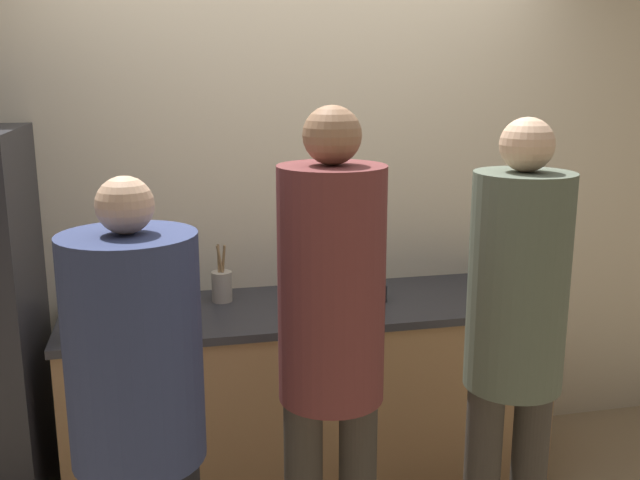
{
  "coord_description": "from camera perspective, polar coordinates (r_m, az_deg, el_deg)",
  "views": [
    {
      "loc": [
        -0.64,
        -2.66,
        1.91
      ],
      "look_at": [
        0.0,
        0.15,
        1.23
      ],
      "focal_mm": 40.0,
      "sensor_mm": 36.0,
      "label": 1
    }
  ],
  "objects": [
    {
      "name": "person_left",
      "position": [
        2.21,
        -14.47,
        -11.52
      ],
      "size": [
        0.4,
        0.4,
        1.64
      ],
      "color": "black",
      "rests_on": "ground_plane"
    },
    {
      "name": "counter",
      "position": [
        3.44,
        -0.87,
        -12.07
      ],
      "size": [
        2.2,
        0.7,
        0.88
      ],
      "color": "#9E754C",
      "rests_on": "ground_plane"
    },
    {
      "name": "person_center",
      "position": [
        2.32,
        0.91,
        -7.65
      ],
      "size": [
        0.34,
        0.34,
        1.82
      ],
      "color": "#38332D",
      "rests_on": "ground_plane"
    },
    {
      "name": "cup_red",
      "position": [
        3.22,
        -16.65,
        -5.14
      ],
      "size": [
        0.08,
        0.08,
        0.09
      ],
      "color": "#A33D33",
      "rests_on": "counter"
    },
    {
      "name": "cup_black",
      "position": [
        3.3,
        4.72,
        -4.25
      ],
      "size": [
        0.08,
        0.08,
        0.08
      ],
      "color": "#28282D",
      "rests_on": "counter"
    },
    {
      "name": "bottle_dark",
      "position": [
        2.98,
        -19.06,
        -6.31
      ],
      "size": [
        0.07,
        0.07,
        0.17
      ],
      "color": "#333338",
      "rests_on": "counter"
    },
    {
      "name": "bottle_green",
      "position": [
        3.54,
        13.81,
        -3.0
      ],
      "size": [
        0.07,
        0.07,
        0.16
      ],
      "color": "#236033",
      "rests_on": "counter"
    },
    {
      "name": "utensil_crock",
      "position": [
        3.31,
        -7.86,
        -3.6
      ],
      "size": [
        0.09,
        0.09,
        0.27
      ],
      "color": "#ADA393",
      "rests_on": "counter"
    },
    {
      "name": "person_right",
      "position": [
        2.55,
        15.32,
        -7.02
      ],
      "size": [
        0.33,
        0.33,
        1.78
      ],
      "color": "#38332D",
      "rests_on": "ground_plane"
    },
    {
      "name": "wall_back",
      "position": [
        3.5,
        -2.06,
        3.1
      ],
      "size": [
        5.2,
        0.06,
        2.6
      ],
      "color": "beige",
      "rests_on": "ground_plane"
    },
    {
      "name": "fruit_bowl",
      "position": [
        3.3,
        1.03,
        -4.02
      ],
      "size": [
        0.3,
        0.3,
        0.14
      ],
      "color": "#4C3323",
      "rests_on": "counter"
    }
  ]
}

